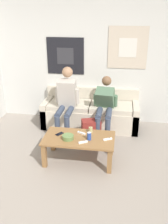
# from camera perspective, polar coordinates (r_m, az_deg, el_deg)

# --- Properties ---
(ground_plane) EXTENTS (18.00, 18.00, 0.00)m
(ground_plane) POSITION_cam_1_polar(r_m,az_deg,el_deg) (3.65, -1.58, -16.73)
(ground_plane) COLOR gray
(wall_back) EXTENTS (10.00, 0.07, 2.55)m
(wall_back) POSITION_cam_1_polar(r_m,az_deg,el_deg) (5.27, 2.93, 11.37)
(wall_back) COLOR silver
(wall_back) RESTS_ON ground_plane
(couch) EXTENTS (1.95, 0.74, 0.75)m
(couch) POSITION_cam_1_polar(r_m,az_deg,el_deg) (5.21, 1.52, -0.26)
(couch) COLOR beige
(couch) RESTS_ON ground_plane
(coffee_table) EXTENTS (1.12, 0.62, 0.42)m
(coffee_table) POSITION_cam_1_polar(r_m,az_deg,el_deg) (4.00, -1.14, -6.74)
(coffee_table) COLOR olive
(coffee_table) RESTS_ON ground_plane
(person_seated_adult) EXTENTS (0.47, 0.85, 1.29)m
(person_seated_adult) POSITION_cam_1_polar(r_m,az_deg,el_deg) (4.76, -4.11, 2.85)
(person_seated_adult) COLOR #384256
(person_seated_adult) RESTS_ON ground_plane
(person_seated_teen) EXTENTS (0.47, 1.00, 1.09)m
(person_seated_teen) POSITION_cam_1_polar(r_m,az_deg,el_deg) (4.74, 4.77, 1.58)
(person_seated_teen) COLOR #384256
(person_seated_teen) RESTS_ON ground_plane
(backpack) EXTENTS (0.39, 0.31, 0.44)m
(backpack) POSITION_cam_1_polar(r_m,az_deg,el_deg) (4.59, 1.65, -4.58)
(backpack) COLOR maroon
(backpack) RESTS_ON ground_plane
(ceramic_bowl) EXTENTS (0.18, 0.18, 0.07)m
(ceramic_bowl) POSITION_cam_1_polar(r_m,az_deg,el_deg) (3.90, -3.69, -5.70)
(ceramic_bowl) COLOR #607F47
(ceramic_bowl) RESTS_ON coffee_table
(pillar_candle) EXTENTS (0.06, 0.06, 0.10)m
(pillar_candle) POSITION_cam_1_polar(r_m,az_deg,el_deg) (4.10, 1.51, -4.08)
(pillar_candle) COLOR tan
(pillar_candle) RESTS_ON coffee_table
(drink_can_blue) EXTENTS (0.07, 0.07, 0.12)m
(drink_can_blue) POSITION_cam_1_polar(r_m,az_deg,el_deg) (3.87, 1.19, -5.52)
(drink_can_blue) COLOR #28479E
(drink_can_blue) RESTS_ON coffee_table
(game_controller_near_left) EXTENTS (0.14, 0.09, 0.03)m
(game_controller_near_left) POSITION_cam_1_polar(r_m,az_deg,el_deg) (4.07, -0.60, -4.82)
(game_controller_near_left) COLOR white
(game_controller_near_left) RESTS_ON coffee_table
(game_controller_near_right) EXTENTS (0.14, 0.10, 0.03)m
(game_controller_near_right) POSITION_cam_1_polar(r_m,az_deg,el_deg) (3.91, 5.43, -6.20)
(game_controller_near_right) COLOR white
(game_controller_near_right) RESTS_ON coffee_table
(game_controller_far_center) EXTENTS (0.14, 0.10, 0.03)m
(game_controller_far_center) POSITION_cam_1_polar(r_m,az_deg,el_deg) (3.81, -0.22, -6.91)
(game_controller_far_center) COLOR white
(game_controller_far_center) RESTS_ON coffee_table
(cell_phone) EXTENTS (0.13, 0.15, 0.01)m
(cell_phone) POSITION_cam_1_polar(r_m,az_deg,el_deg) (4.08, -5.62, -4.99)
(cell_phone) COLOR black
(cell_phone) RESTS_ON coffee_table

